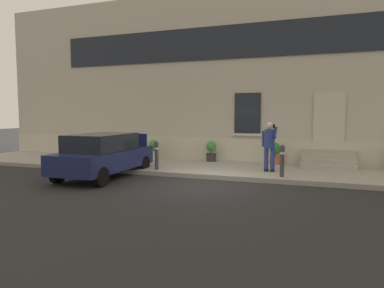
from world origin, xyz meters
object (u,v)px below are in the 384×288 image
Objects in this scene: planter_charcoal at (211,151)px; hatchback_car_navy at (104,154)px; planter_terracotta at (275,153)px; bollard_far_left at (157,154)px; bollard_near_person at (282,160)px; person_on_phone at (270,143)px; planter_cream at (154,149)px.

hatchback_car_navy is at bearing -122.75° from planter_charcoal.
hatchback_car_navy is 4.75× the size of planter_terracotta.
bollard_far_left reaches higher than planter_charcoal.
bollard_near_person is 4.44m from bollard_far_left.
person_on_phone is 2.05m from planter_terracotta.
bollard_near_person and bollard_far_left have the same top height.
bollard_far_left is 4.85m from planter_terracotta.
hatchback_car_navy reaches higher than planter_cream.
hatchback_car_navy reaches higher than bollard_far_left.
planter_cream is at bearing 90.70° from hatchback_car_navy.
planter_charcoal and planter_terracotta have the same top height.
person_on_phone reaches higher than hatchback_car_navy.
bollard_far_left is 1.22× the size of planter_charcoal.
planter_charcoal is 2.67m from planter_terracotta.
person_on_phone is (3.92, 0.89, 0.44)m from bollard_far_left.
person_on_phone is at bearing -18.31° from planter_cream.
planter_cream is (-0.05, 3.95, -0.18)m from hatchback_car_navy.
hatchback_car_navy is 4.84m from planter_charcoal.
person_on_phone is (-0.52, 0.89, 0.44)m from bollard_near_person.
bollard_near_person is at bearing 0.00° from bollard_far_left.
hatchback_car_navy is 5.74m from person_on_phone.
hatchback_car_navy is 3.91× the size of bollard_near_person.
hatchback_car_navy is at bearing -89.30° from planter_cream.
planter_terracotta is (2.66, 0.09, 0.00)m from planter_charcoal.
person_on_phone is 2.03× the size of planter_charcoal.
bollard_far_left is at bearing -174.53° from person_on_phone.
planter_terracotta is at bearing 2.27° from planter_cream.
bollard_far_left is 1.22× the size of planter_terracotta.
planter_cream is at bearing 118.09° from bollard_far_left.
planter_cream is (-5.86, 2.65, -0.11)m from bollard_near_person.
bollard_far_left is at bearing 180.00° from bollard_near_person.
person_on_phone is 5.65m from planter_cream.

